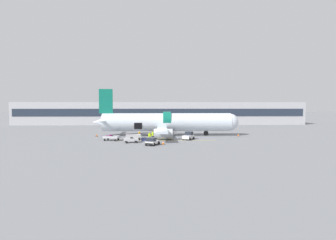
# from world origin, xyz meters

# --- Properties ---
(ground_plane) EXTENTS (500.00, 500.00, 0.00)m
(ground_plane) POSITION_xyz_m (0.00, 0.00, 0.00)
(ground_plane) COLOR slate
(apron_marking_line) EXTENTS (20.71, 0.44, 0.01)m
(apron_marking_line) POSITION_xyz_m (0.43, -0.27, 0.00)
(apron_marking_line) COLOR yellow
(apron_marking_line) RESTS_ON ground_plane
(terminal_strip) EXTENTS (103.78, 9.59, 8.05)m
(terminal_strip) POSITION_xyz_m (0.00, 45.23, 4.03)
(terminal_strip) COLOR #B2B2B7
(terminal_strip) RESTS_ON ground_plane
(airplane) EXTENTS (32.94, 25.85, 10.48)m
(airplane) POSITION_xyz_m (1.02, 7.82, 2.96)
(airplane) COLOR silver
(airplane) RESTS_ON ground_plane
(baggage_tug_lead) EXTENTS (2.76, 3.26, 1.59)m
(baggage_tug_lead) POSITION_xyz_m (5.52, 0.86, 0.68)
(baggage_tug_lead) COLOR silver
(baggage_tug_lead) RESTS_ON ground_plane
(baggage_tug_mid) EXTENTS (2.64, 3.35, 1.33)m
(baggage_tug_mid) POSITION_xyz_m (-1.56, -6.35, 0.59)
(baggage_tug_mid) COLOR white
(baggage_tug_mid) RESTS_ON ground_plane
(baggage_cart_loading) EXTENTS (3.90, 2.24, 1.04)m
(baggage_cart_loading) POSITION_xyz_m (-5.48, 0.86, 0.51)
(baggage_cart_loading) COLOR silver
(baggage_cart_loading) RESTS_ON ground_plane
(baggage_cart_queued) EXTENTS (4.07, 2.40, 1.11)m
(baggage_cart_queued) POSITION_xyz_m (-9.56, -0.18, 0.53)
(baggage_cart_queued) COLOR #B7BABF
(baggage_cart_queued) RESTS_ON ground_plane
(baggage_cart_empty) EXTENTS (3.53, 2.08, 1.03)m
(baggage_cart_empty) POSITION_xyz_m (-5.37, -3.27, 0.43)
(baggage_cart_empty) COLOR silver
(baggage_cart_empty) RESTS_ON ground_plane
(ground_crew_loader_a) EXTENTS (0.60, 0.47, 1.73)m
(ground_crew_loader_a) POSITION_xyz_m (-2.15, -1.00, 0.91)
(ground_crew_loader_a) COLOR #2D2D33
(ground_crew_loader_a) RESTS_ON ground_plane
(ground_crew_loader_b) EXTENTS (0.39, 0.54, 1.56)m
(ground_crew_loader_b) POSITION_xyz_m (-4.43, 3.15, 0.82)
(ground_crew_loader_b) COLOR black
(ground_crew_loader_b) RESTS_ON ground_plane
(ground_crew_driver) EXTENTS (0.47, 0.65, 1.85)m
(ground_crew_driver) POSITION_xyz_m (-1.59, 0.33, 0.97)
(ground_crew_driver) COLOR #2D2D33
(ground_crew_driver) RESTS_ON ground_plane
(ground_crew_supervisor) EXTENTS (0.50, 0.53, 1.61)m
(ground_crew_supervisor) POSITION_xyz_m (-1.03, 3.45, 0.85)
(ground_crew_supervisor) COLOR black
(ground_crew_supervisor) RESTS_ON ground_plane
(suitcase_on_tarmac_upright) EXTENTS (0.47, 0.27, 0.77)m
(suitcase_on_tarmac_upright) POSITION_xyz_m (-3.45, -1.61, 0.33)
(suitcase_on_tarmac_upright) COLOR #1E2347
(suitcase_on_tarmac_upright) RESTS_ON ground_plane
(suitcase_on_tarmac_spare) EXTENTS (0.53, 0.36, 0.61)m
(suitcase_on_tarmac_spare) POSITION_xyz_m (-3.11, -0.32, 0.25)
(suitcase_on_tarmac_spare) COLOR #1E2347
(suitcase_on_tarmac_spare) RESTS_ON ground_plane
(safety_cone_nose) EXTENTS (0.61, 0.61, 0.56)m
(safety_cone_nose) POSITION_xyz_m (17.21, 6.19, 0.26)
(safety_cone_nose) COLOR black
(safety_cone_nose) RESTS_ON ground_plane
(safety_cone_engine_left) EXTENTS (0.64, 0.64, 0.65)m
(safety_cone_engine_left) POSITION_xyz_m (0.37, -5.67, 0.31)
(safety_cone_engine_left) COLOR black
(safety_cone_engine_left) RESTS_ON ground_plane
(safety_cone_wingtip) EXTENTS (0.58, 0.58, 0.56)m
(safety_cone_wingtip) POSITION_xyz_m (2.15, 0.49, 0.26)
(safety_cone_wingtip) COLOR black
(safety_cone_wingtip) RESTS_ON ground_plane
(safety_cone_tail) EXTENTS (0.49, 0.49, 0.72)m
(safety_cone_tail) POSITION_xyz_m (-14.14, 6.90, 0.34)
(safety_cone_tail) COLOR black
(safety_cone_tail) RESTS_ON ground_plane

